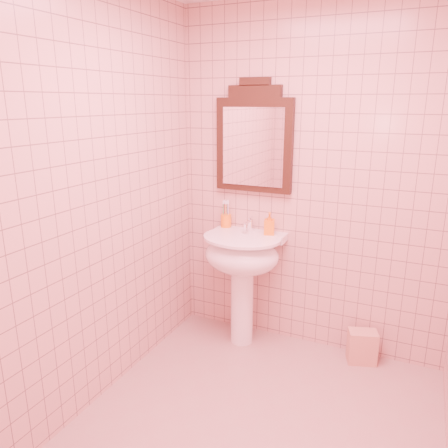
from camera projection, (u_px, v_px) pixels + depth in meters
The scene contains 8 objects.
floor at pixel (252, 431), 2.49m from camera, with size 2.20×2.20×0.00m, color tan.
back_wall at pixel (311, 184), 3.11m from camera, with size 2.00×0.02×2.50m, color #CB998E.
pedestal_sink at pixel (242, 262), 3.25m from camera, with size 0.58×0.58×0.86m.
faucet at pixel (249, 224), 3.30m from camera, with size 0.04×0.16×0.11m.
mirror at pixel (254, 140), 3.18m from camera, with size 0.58×0.06×0.81m.
toothbrush_cup at pixel (226, 220), 3.42m from camera, with size 0.08×0.08×0.19m.
soap_dispenser at pixel (269, 224), 3.22m from camera, with size 0.08×0.08×0.17m, color orange.
towel at pixel (362, 347), 3.13m from camera, with size 0.20×0.13×0.24m, color tan.
Camera 1 is at (0.72, -1.95, 1.82)m, focal length 35.00 mm.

